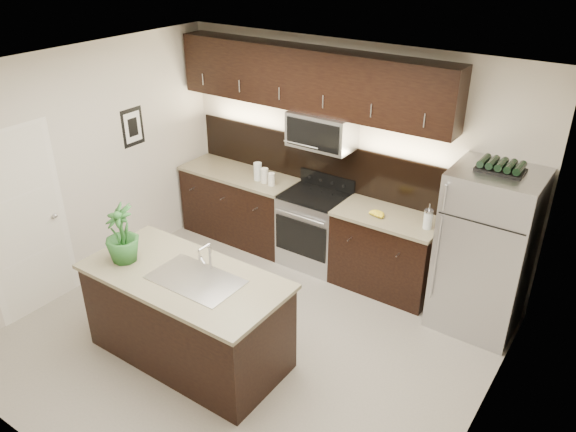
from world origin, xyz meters
name	(u,v)px	position (x,y,z in m)	size (l,w,h in m)	color
ground	(246,341)	(0.00, 0.00, 0.00)	(4.50, 4.50, 0.00)	gray
room_walls	(227,189)	(-0.11, -0.04, 1.70)	(4.52, 4.02, 2.71)	beige
counter_run	(301,224)	(-0.46, 1.69, 0.47)	(3.51, 0.65, 0.94)	black
upper_fixtures	(311,89)	(-0.43, 1.84, 2.14)	(3.49, 0.40, 1.66)	black
island	(188,316)	(-0.32, -0.46, 0.47)	(1.96, 0.96, 0.94)	black
sink_faucet	(196,278)	(-0.17, -0.45, 0.96)	(0.84, 0.50, 0.28)	silver
refrigerator	(485,252)	(1.80, 1.63, 0.87)	(0.84, 0.76, 1.74)	#B2B2B7
wine_rack	(501,166)	(1.80, 1.63, 1.79)	(0.43, 0.27, 0.10)	black
plant	(121,234)	(-0.96, -0.60, 1.23)	(0.32, 0.32, 0.57)	#245B24
canisters	(263,174)	(-0.98, 1.62, 1.04)	(0.33, 0.14, 0.22)	silver
french_press	(428,219)	(1.17, 1.64, 1.04)	(0.10, 0.10, 0.28)	silver
bananas	(374,212)	(0.57, 1.61, 0.97)	(0.19, 0.14, 0.06)	yellow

